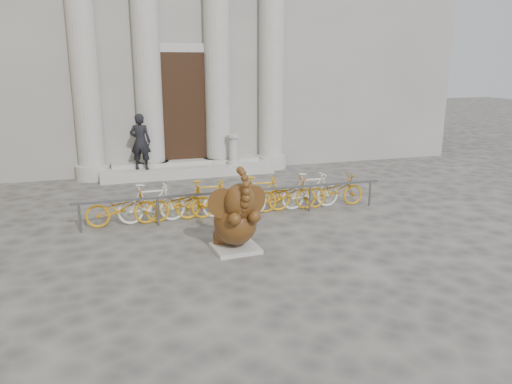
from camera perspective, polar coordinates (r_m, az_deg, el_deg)
name	(u,v)px	position (r m, az deg, el deg)	size (l,w,h in m)	color
ground	(280,285)	(9.08, 2.71, -10.57)	(80.00, 80.00, 0.00)	#474442
classical_building	(161,11)	(22.93, -10.76, 19.67)	(22.00, 10.70, 12.00)	gray
entrance_steps	(189,170)	(17.74, -7.72, 2.48)	(6.00, 1.20, 0.36)	#A8A59E
elephant_statue	(236,220)	(10.40, -2.33, -3.24)	(1.25, 1.41, 1.87)	#A8A59E
bike_rack	(235,197)	(12.89, -2.45, -0.53)	(8.00, 0.53, 1.00)	slate
pedestrian	(140,142)	(17.13, -13.08, 5.62)	(0.69, 0.45, 1.88)	black
balustrade_post	(233,151)	(17.64, -2.61, 4.75)	(0.43, 0.43, 1.06)	#A8A59E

